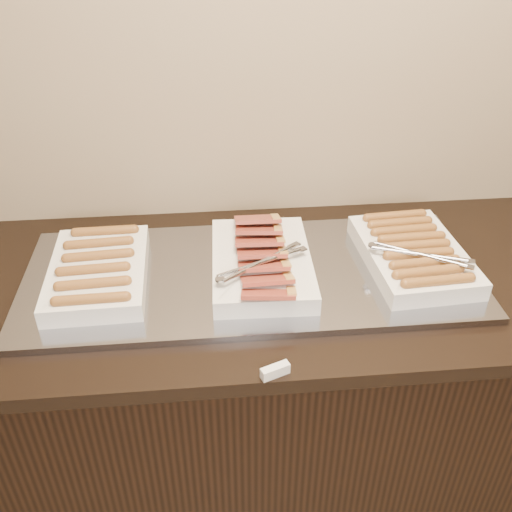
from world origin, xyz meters
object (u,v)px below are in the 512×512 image
Objects in this scene: warming_tray at (251,275)px; dish_center at (262,262)px; counter at (257,392)px; dish_left at (98,271)px; dish_right at (413,254)px.

dish_center is at bearing -7.25° from warming_tray.
counter is 0.50m from dish_center.
dish_left is (-0.40, -0.00, 0.04)m from warming_tray.
counter is 0.46m from warming_tray.
dish_center is (0.42, -0.00, 0.00)m from dish_left.
dish_left reaches higher than counter.
dish_center reaches higher than dish_right.
warming_tray is 0.05m from dish_center.
warming_tray is 0.44m from dish_right.
dish_center is (0.03, -0.00, 0.04)m from warming_tray.
warming_tray is 0.40m from dish_left.
warming_tray is at bearing -1.44° from dish_left.
counter is 5.02× the size of dish_center.
counter is 5.55× the size of dish_left.
counter is 0.66m from dish_right.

